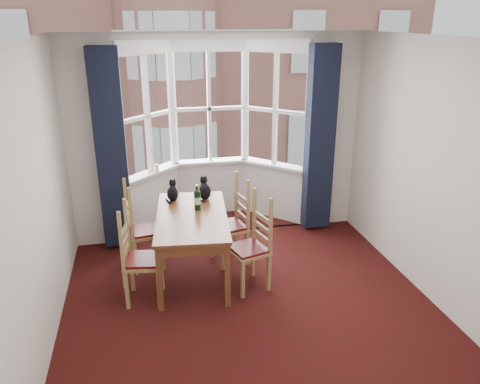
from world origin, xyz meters
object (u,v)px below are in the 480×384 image
object	(u,v)px
chair_right_far	(236,226)
wine_bottle	(197,199)
chair_right_near	(255,248)
cat_right	(205,190)
dining_table	(192,222)
cat_left	(173,192)
candle_tall	(157,168)
chair_left_near	(135,262)
chair_left_far	(138,233)

from	to	relation	value
chair_right_far	wine_bottle	distance (m)	0.68
chair_right_near	chair_right_far	size ratio (longest dim) A/B	1.00
cat_right	dining_table	bearing A→B (deg)	-114.69
wine_bottle	cat_left	bearing A→B (deg)	125.36
chair_right_near	candle_tall	bearing A→B (deg)	117.93
chair_left_near	wine_bottle	world-z (taller)	wine_bottle
cat_left	candle_tall	world-z (taller)	cat_left
chair_left_far	cat_right	distance (m)	0.98
chair_left_far	chair_left_near	bearing A→B (deg)	-93.14
chair_left_far	wine_bottle	xyz separation A→B (m)	(0.73, -0.18, 0.46)
cat_left	chair_left_near	bearing A→B (deg)	-118.48
cat_right	wine_bottle	distance (m)	0.37
chair_right_near	chair_left_near	bearing A→B (deg)	-179.11
dining_table	cat_right	size ratio (longest dim) A/B	5.32
chair_left_near	wine_bottle	bearing A→B (deg)	35.60
cat_right	chair_right_far	bearing A→B (deg)	-32.64
chair_right_far	candle_tall	world-z (taller)	candle_tall
dining_table	chair_left_near	world-z (taller)	chair_left_near
chair_right_near	chair_right_far	bearing A→B (deg)	98.33
cat_left	wine_bottle	xyz separation A→B (m)	(0.27, -0.37, 0.03)
chair_right_far	wine_bottle	world-z (taller)	wine_bottle
chair_left_far	cat_right	bearing A→B (deg)	10.98
cat_left	cat_right	size ratio (longest dim) A/B	0.92
chair_right_far	cat_left	bearing A→B (deg)	161.36
cat_left	chair_right_near	bearing A→B (deg)	-46.66
chair_left_far	chair_right_far	xyz separation A→B (m)	(1.22, -0.06, 0.00)
chair_left_near	wine_bottle	size ratio (longest dim) A/B	2.91
chair_right_far	chair_left_near	bearing A→B (deg)	-152.02
chair_left_near	cat_right	distance (m)	1.35
chair_right_far	cat_right	world-z (taller)	cat_right
cat_left	cat_right	bearing A→B (deg)	-4.01
chair_left_far	chair_right_far	bearing A→B (deg)	-2.80
chair_left_near	candle_tall	xyz separation A→B (m)	(0.35, 1.91, 0.45)
chair_left_far	chair_right_near	xyz separation A→B (m)	(1.31, -0.71, 0.00)
chair_left_near	chair_left_far	world-z (taller)	same
dining_table	candle_tall	xyz separation A→B (m)	(-0.33, 1.51, 0.22)
cat_right	candle_tall	distance (m)	1.16
chair_right_far	cat_left	distance (m)	0.91
dining_table	chair_right_near	xyz separation A→B (m)	(0.68, -0.38, -0.23)
chair_right_near	candle_tall	distance (m)	2.19
candle_tall	cat_left	bearing A→B (deg)	-81.36
dining_table	chair_left_near	distance (m)	0.82
chair_right_near	chair_left_far	bearing A→B (deg)	151.70
chair_left_far	cat_left	xyz separation A→B (m)	(0.46, 0.20, 0.43)
dining_table	chair_left_near	bearing A→B (deg)	-149.27
wine_bottle	dining_table	bearing A→B (deg)	-121.53
chair_right_near	wine_bottle	world-z (taller)	wine_bottle
chair_right_near	wine_bottle	bearing A→B (deg)	137.98
dining_table	wine_bottle	world-z (taller)	wine_bottle
chair_right_far	wine_bottle	xyz separation A→B (m)	(-0.49, -0.12, 0.46)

